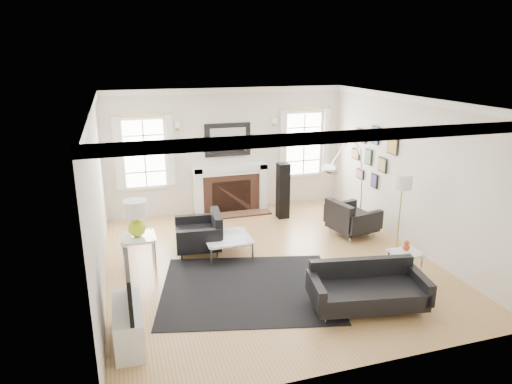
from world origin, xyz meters
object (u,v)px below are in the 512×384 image
object	(u,v)px
armchair_right	(350,219)
coffee_table	(227,239)
fireplace	(230,189)
arc_floor_lamp	(347,188)
sofa	(366,289)
gourd_lamp	(136,216)
armchair_left	(201,234)

from	to	relation	value
armchair_right	coffee_table	world-z (taller)	armchair_right
fireplace	arc_floor_lamp	xyz separation A→B (m)	(1.58, -2.57, 0.60)
sofa	coffee_table	size ratio (longest dim) A/B	2.13
gourd_lamp	arc_floor_lamp	bearing A→B (deg)	-1.26
fireplace	gourd_lamp	distance (m)	3.35
sofa	gourd_lamp	size ratio (longest dim) A/B	2.81
arc_floor_lamp	fireplace	bearing A→B (deg)	121.60
fireplace	gourd_lamp	size ratio (longest dim) A/B	2.74
armchair_right	gourd_lamp	xyz separation A→B (m)	(-4.14, -0.38, 0.65)
fireplace	armchair_left	distance (m)	2.29
fireplace	coffee_table	xyz separation A→B (m)	(-0.65, -2.34, -0.21)
gourd_lamp	sofa	bearing A→B (deg)	-35.16
sofa	armchair_right	size ratio (longest dim) A/B	1.68
coffee_table	gourd_lamp	size ratio (longest dim) A/B	1.32
sofa	armchair_right	xyz separation A→B (m)	(1.10, 2.53, 0.05)
fireplace	gourd_lamp	xyz separation A→B (m)	(-2.20, -2.49, 0.44)
fireplace	sofa	distance (m)	4.72
armchair_right	coffee_table	xyz separation A→B (m)	(-2.59, -0.23, -0.01)
coffee_table	arc_floor_lamp	bearing A→B (deg)	-5.94
fireplace	arc_floor_lamp	world-z (taller)	arc_floor_lamp
armchair_left	gourd_lamp	bearing A→B (deg)	-157.69
sofa	arc_floor_lamp	bearing A→B (deg)	70.34
armchair_right	sofa	bearing A→B (deg)	-113.48
armchair_left	armchair_right	world-z (taller)	armchair_left
fireplace	arc_floor_lamp	bearing A→B (deg)	-58.40
sofa	armchair_right	bearing A→B (deg)	66.52
armchair_left	coffee_table	xyz separation A→B (m)	(0.41, -0.32, -0.01)
fireplace	sofa	size ratio (longest dim) A/B	0.98
sofa	arc_floor_lamp	distance (m)	2.35
armchair_left	armchair_right	distance (m)	3.01
fireplace	armchair_right	size ratio (longest dim) A/B	1.64
sofa	arc_floor_lamp	size ratio (longest dim) A/B	0.82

